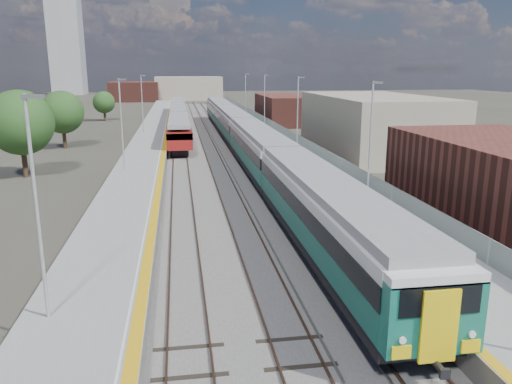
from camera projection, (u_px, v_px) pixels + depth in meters
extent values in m
plane|color=#47443A|center=(227.00, 149.00, 59.08)|extent=(320.00, 320.00, 0.00)
cube|color=#565451|center=(207.00, 146.00, 61.14)|extent=(10.50, 155.00, 0.06)
cube|color=#4C3323|center=(229.00, 142.00, 63.97)|extent=(0.07, 160.00, 0.14)
cube|color=#4C3323|center=(240.00, 142.00, 64.19)|extent=(0.07, 160.00, 0.14)
cube|color=#4C3323|center=(202.00, 143.00, 63.45)|extent=(0.07, 160.00, 0.14)
cube|color=#4C3323|center=(213.00, 143.00, 63.66)|extent=(0.07, 160.00, 0.14)
cube|color=#4C3323|center=(174.00, 143.00, 62.93)|extent=(0.07, 160.00, 0.14)
cube|color=#4C3323|center=(185.00, 143.00, 63.14)|extent=(0.07, 160.00, 0.14)
cube|color=gray|center=(226.00, 142.00, 63.92)|extent=(0.08, 160.00, 0.10)
cube|color=gray|center=(216.00, 143.00, 63.72)|extent=(0.08, 160.00, 0.10)
cube|color=slate|center=(267.00, 141.00, 62.15)|extent=(4.70, 155.00, 1.00)
cube|color=gray|center=(267.00, 137.00, 62.03)|extent=(4.70, 155.00, 0.03)
cube|color=gold|center=(250.00, 137.00, 61.71)|extent=(0.40, 155.00, 0.01)
cube|color=gray|center=(284.00, 132.00, 62.21)|extent=(0.06, 155.00, 1.20)
cylinder|color=#9EA0A3|center=(370.00, 141.00, 32.07)|extent=(0.12, 0.12, 7.50)
cube|color=#4C4C4F|center=(377.00, 83.00, 31.23)|extent=(0.70, 0.18, 0.14)
cylinder|color=#9EA0A3|center=(298.00, 114.00, 51.25)|extent=(0.12, 0.12, 7.50)
cube|color=#4C4C4F|center=(301.00, 77.00, 50.41)|extent=(0.70, 0.18, 0.14)
cylinder|color=#9EA0A3|center=(265.00, 102.00, 70.44)|extent=(0.12, 0.12, 7.50)
cube|color=#4C4C4F|center=(266.00, 75.00, 69.60)|extent=(0.70, 0.18, 0.14)
cylinder|color=#9EA0A3|center=(246.00, 95.00, 89.62)|extent=(0.12, 0.12, 7.50)
cube|color=#4C4C4F|center=(247.00, 74.00, 88.79)|extent=(0.70, 0.18, 0.14)
cube|color=slate|center=(150.00, 144.00, 60.01)|extent=(4.30, 155.00, 1.00)
cube|color=gray|center=(150.00, 140.00, 59.89)|extent=(4.30, 155.00, 0.03)
cube|color=gold|center=(166.00, 139.00, 60.17)|extent=(0.45, 155.00, 0.01)
cube|color=silver|center=(163.00, 139.00, 60.12)|extent=(0.08, 155.00, 0.01)
cylinder|color=#9EA0A3|center=(37.00, 211.00, 16.13)|extent=(0.12, 0.12, 7.50)
cube|color=#4C4C4F|center=(33.00, 96.00, 15.29)|extent=(0.70, 0.18, 0.14)
cylinder|color=#9EA0A3|center=(122.00, 125.00, 41.07)|extent=(0.12, 0.12, 7.50)
cube|color=#4C4C4F|center=(122.00, 80.00, 40.23)|extent=(0.70, 0.18, 0.14)
cylinder|color=#9EA0A3|center=(142.00, 104.00, 66.01)|extent=(0.12, 0.12, 7.50)
cube|color=#4C4C4F|center=(143.00, 76.00, 65.18)|extent=(0.70, 0.18, 0.14)
cube|color=brown|center=(511.00, 183.00, 29.85)|extent=(9.00, 16.00, 5.20)
cube|color=#9D967E|center=(373.00, 124.00, 55.91)|extent=(11.00, 22.00, 6.40)
cube|color=brown|center=(285.00, 109.00, 87.31)|extent=(8.00, 18.00, 4.80)
cube|color=#9D967E|center=(189.00, 88.00, 153.88)|extent=(20.00, 14.00, 7.00)
cube|color=brown|center=(134.00, 92.00, 146.86)|extent=(14.00, 12.00, 5.60)
cube|color=gray|center=(66.00, 39.00, 181.88)|extent=(11.00, 11.00, 40.00)
cube|color=black|center=(326.00, 240.00, 24.93)|extent=(2.89, 20.73, 0.49)
cube|color=#105549|center=(326.00, 224.00, 24.73)|extent=(3.00, 20.73, 1.21)
cube|color=black|center=(327.00, 205.00, 24.50)|extent=(3.06, 20.73, 0.83)
cube|color=silver|center=(327.00, 192.00, 24.34)|extent=(3.00, 20.73, 0.51)
cube|color=gray|center=(328.00, 183.00, 24.23)|extent=(2.66, 20.73, 0.43)
cube|color=black|center=(258.00, 163.00, 45.30)|extent=(2.89, 20.73, 0.49)
cube|color=#105549|center=(258.00, 154.00, 45.09)|extent=(3.00, 20.73, 1.21)
cube|color=black|center=(258.00, 143.00, 44.86)|extent=(3.06, 20.73, 0.83)
cube|color=silver|center=(258.00, 136.00, 44.70)|extent=(3.00, 20.73, 0.51)
cube|color=gray|center=(258.00, 131.00, 44.60)|extent=(2.66, 20.73, 0.43)
cube|color=black|center=(233.00, 134.00, 65.66)|extent=(2.89, 20.73, 0.49)
cube|color=#105549|center=(233.00, 127.00, 65.46)|extent=(3.00, 20.73, 1.21)
cube|color=black|center=(233.00, 120.00, 65.23)|extent=(3.06, 20.73, 0.83)
cube|color=silver|center=(233.00, 115.00, 65.07)|extent=(3.00, 20.73, 0.51)
cube|color=gray|center=(233.00, 112.00, 64.96)|extent=(2.66, 20.73, 0.43)
cube|color=black|center=(220.00, 119.00, 86.03)|extent=(2.89, 20.73, 0.49)
cube|color=#105549|center=(219.00, 114.00, 85.82)|extent=(3.00, 20.73, 1.21)
cube|color=black|center=(219.00, 108.00, 85.60)|extent=(3.06, 20.73, 0.83)
cube|color=silver|center=(219.00, 104.00, 85.44)|extent=(3.00, 20.73, 0.51)
cube|color=gray|center=(219.00, 101.00, 85.33)|extent=(2.66, 20.73, 0.43)
cube|color=#105549|center=(433.00, 316.00, 14.41)|extent=(2.98, 0.64, 2.23)
cube|color=black|center=(441.00, 301.00, 13.94)|extent=(2.45, 0.06, 0.85)
cube|color=yellow|center=(439.00, 327.00, 14.06)|extent=(1.12, 0.11, 2.23)
cube|color=black|center=(180.00, 144.00, 60.55)|extent=(1.82, 15.44, 0.63)
cube|color=maroon|center=(179.00, 131.00, 60.18)|extent=(2.68, 18.17, 1.91)
cube|color=black|center=(179.00, 127.00, 60.07)|extent=(2.74, 18.17, 0.67)
cube|color=gray|center=(179.00, 119.00, 59.84)|extent=(2.39, 18.17, 0.38)
cube|color=black|center=(179.00, 127.00, 78.46)|extent=(1.82, 15.44, 0.63)
cube|color=maroon|center=(179.00, 117.00, 78.09)|extent=(2.68, 18.17, 1.91)
cube|color=black|center=(178.00, 114.00, 77.98)|extent=(2.74, 18.17, 0.67)
cube|color=gray|center=(178.00, 108.00, 77.75)|extent=(2.39, 18.17, 0.38)
cube|color=black|center=(178.00, 116.00, 96.37)|extent=(1.82, 15.44, 0.63)
cube|color=maroon|center=(178.00, 108.00, 96.00)|extent=(2.68, 18.17, 1.91)
cube|color=black|center=(178.00, 105.00, 95.89)|extent=(2.74, 18.17, 0.67)
cube|color=gray|center=(178.00, 100.00, 95.66)|extent=(2.39, 18.17, 0.38)
cylinder|color=#382619|center=(25.00, 162.00, 43.55)|extent=(0.44, 0.44, 2.65)
sphere|color=#25451A|center=(20.00, 123.00, 42.72)|extent=(5.59, 5.59, 5.59)
cylinder|color=#382619|center=(64.00, 138.00, 59.58)|extent=(0.44, 0.44, 2.38)
sphere|color=#25451A|center=(62.00, 112.00, 58.83)|extent=(5.02, 5.02, 5.02)
cylinder|color=#382619|center=(105.00, 116.00, 91.23)|extent=(0.44, 0.44, 1.87)
sphere|color=#25451A|center=(104.00, 102.00, 90.65)|extent=(3.95, 3.95, 3.95)
cylinder|color=#382619|center=(369.00, 129.00, 71.10)|extent=(0.44, 0.44, 1.92)
sphere|color=#25451A|center=(370.00, 111.00, 70.50)|extent=(4.05, 4.05, 4.05)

